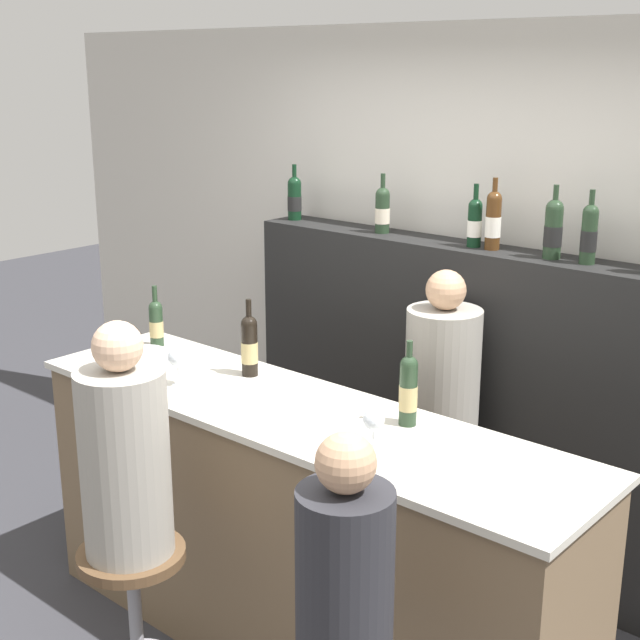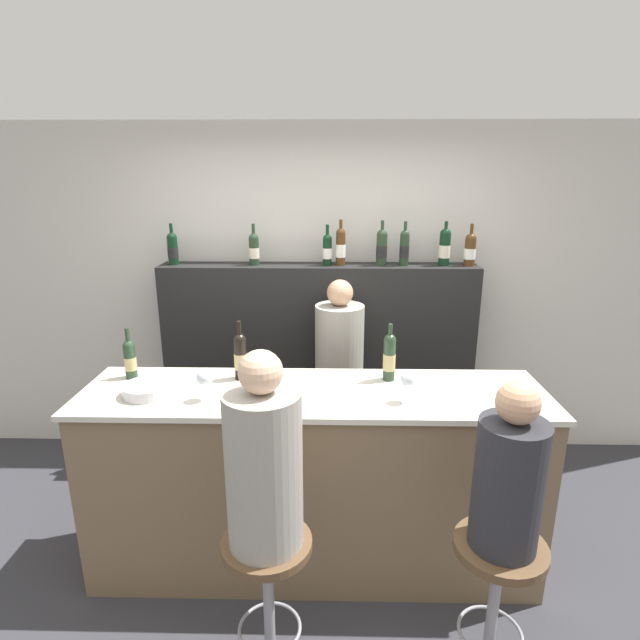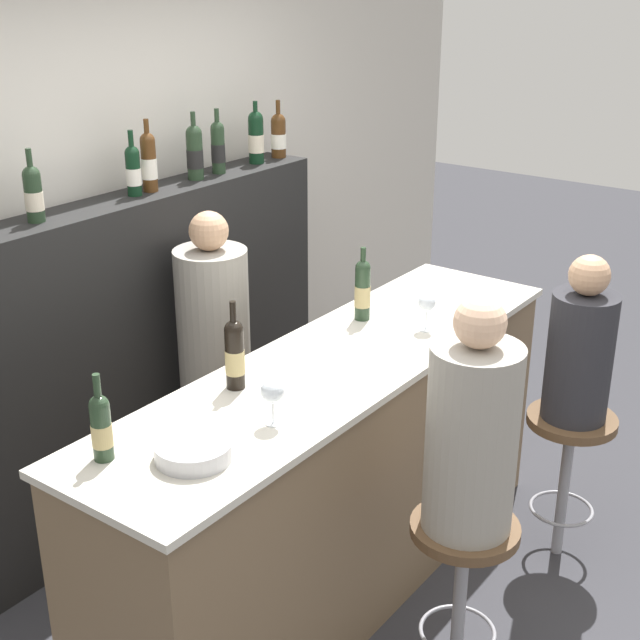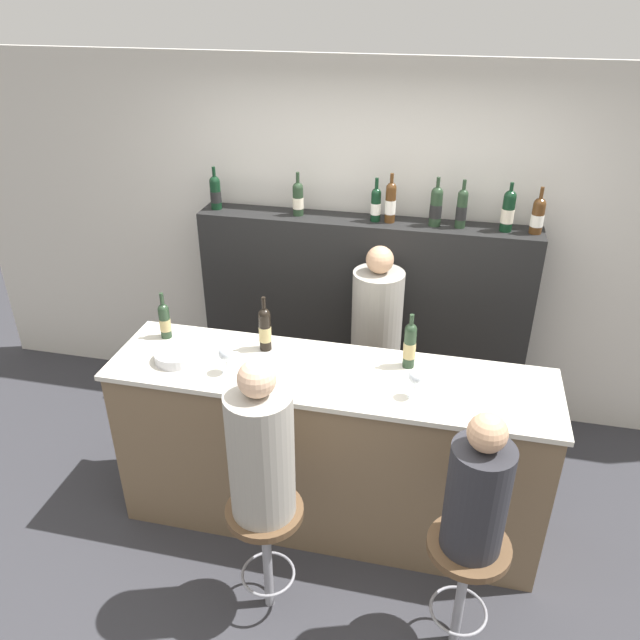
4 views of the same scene
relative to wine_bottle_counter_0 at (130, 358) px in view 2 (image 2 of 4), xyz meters
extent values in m
plane|color=#333338|center=(1.05, -0.47, -1.22)|extent=(16.00, 16.00, 0.00)
cube|color=beige|center=(1.05, 1.23, 0.08)|extent=(6.40, 0.05, 2.60)
cube|color=brown|center=(1.05, -0.16, -0.68)|extent=(2.47, 0.61, 1.07)
cube|color=beige|center=(1.05, -0.16, -0.13)|extent=(2.51, 0.65, 0.03)
cube|color=black|center=(1.05, 1.01, -0.43)|extent=(2.35, 0.28, 1.58)
cylinder|color=#233823|center=(0.00, 0.00, -0.02)|extent=(0.07, 0.07, 0.19)
cylinder|color=tan|center=(0.00, 0.00, -0.03)|extent=(0.07, 0.07, 0.08)
sphere|color=#233823|center=(0.00, 0.00, 0.07)|extent=(0.07, 0.07, 0.07)
cylinder|color=#233823|center=(0.00, 0.00, 0.13)|extent=(0.02, 0.02, 0.09)
cylinder|color=black|center=(0.63, 0.00, 0.00)|extent=(0.07, 0.07, 0.23)
cylinder|color=tan|center=(0.63, 0.00, -0.01)|extent=(0.07, 0.07, 0.09)
sphere|color=black|center=(0.63, 0.00, 0.11)|extent=(0.07, 0.07, 0.07)
cylinder|color=black|center=(0.63, 0.00, 0.18)|extent=(0.02, 0.02, 0.10)
cylinder|color=#233823|center=(1.47, 0.00, 0.00)|extent=(0.07, 0.07, 0.24)
cylinder|color=tan|center=(1.47, 0.00, -0.01)|extent=(0.07, 0.07, 0.09)
sphere|color=#233823|center=(1.47, 0.00, 0.12)|extent=(0.07, 0.07, 0.07)
cylinder|color=#233823|center=(1.47, 0.00, 0.17)|extent=(0.02, 0.02, 0.08)
cylinder|color=black|center=(-0.03, 1.01, 0.46)|extent=(0.07, 0.07, 0.20)
cylinder|color=black|center=(-0.03, 1.01, 0.45)|extent=(0.08, 0.08, 0.08)
sphere|color=black|center=(-0.03, 1.01, 0.56)|extent=(0.07, 0.07, 0.07)
cylinder|color=black|center=(-0.03, 1.01, 0.62)|extent=(0.02, 0.02, 0.09)
cylinder|color=#233823|center=(0.57, 1.01, 0.46)|extent=(0.07, 0.07, 0.19)
cylinder|color=beige|center=(0.57, 1.01, 0.45)|extent=(0.08, 0.08, 0.08)
sphere|color=#233823|center=(0.57, 1.01, 0.55)|extent=(0.07, 0.07, 0.07)
cylinder|color=#233823|center=(0.57, 1.01, 0.62)|extent=(0.02, 0.02, 0.09)
cylinder|color=black|center=(1.11, 1.01, 0.46)|extent=(0.07, 0.07, 0.19)
cylinder|color=white|center=(1.11, 1.01, 0.45)|extent=(0.07, 0.07, 0.08)
sphere|color=black|center=(1.11, 1.01, 0.55)|extent=(0.07, 0.07, 0.07)
cylinder|color=black|center=(1.11, 1.01, 0.61)|extent=(0.02, 0.02, 0.09)
cylinder|color=#4C2D14|center=(1.21, 1.01, 0.48)|extent=(0.07, 0.07, 0.23)
cylinder|color=white|center=(1.21, 1.01, 0.47)|extent=(0.07, 0.07, 0.09)
sphere|color=#4C2D14|center=(1.21, 1.01, 0.60)|extent=(0.07, 0.07, 0.07)
cylinder|color=#4C2D14|center=(1.21, 1.01, 0.65)|extent=(0.02, 0.02, 0.08)
cylinder|color=#233823|center=(1.51, 1.01, 0.47)|extent=(0.08, 0.08, 0.22)
cylinder|color=black|center=(1.51, 1.01, 0.46)|extent=(0.08, 0.08, 0.09)
sphere|color=#233823|center=(1.51, 1.01, 0.58)|extent=(0.08, 0.08, 0.08)
cylinder|color=#233823|center=(1.51, 1.01, 0.64)|extent=(0.02, 0.02, 0.09)
cylinder|color=#233823|center=(1.67, 1.01, 0.47)|extent=(0.07, 0.07, 0.22)
cylinder|color=black|center=(1.67, 1.01, 0.46)|extent=(0.07, 0.07, 0.09)
sphere|color=#233823|center=(1.67, 1.01, 0.58)|extent=(0.07, 0.07, 0.07)
cylinder|color=#233823|center=(1.67, 1.01, 0.64)|extent=(0.02, 0.02, 0.08)
cylinder|color=black|center=(1.96, 1.01, 0.48)|extent=(0.08, 0.08, 0.23)
cylinder|color=beige|center=(1.96, 1.01, 0.46)|extent=(0.08, 0.08, 0.09)
sphere|color=black|center=(1.96, 1.01, 0.59)|extent=(0.08, 0.08, 0.08)
cylinder|color=black|center=(1.96, 1.01, 0.64)|extent=(0.02, 0.02, 0.07)
cylinder|color=#4C2D14|center=(2.15, 1.01, 0.46)|extent=(0.08, 0.08, 0.19)
cylinder|color=white|center=(2.15, 1.01, 0.45)|extent=(0.08, 0.08, 0.08)
sphere|color=#4C2D14|center=(2.15, 1.01, 0.55)|extent=(0.08, 0.08, 0.08)
cylinder|color=#4C2D14|center=(2.15, 1.01, 0.62)|extent=(0.02, 0.02, 0.09)
cylinder|color=silver|center=(0.50, -0.29, -0.11)|extent=(0.06, 0.06, 0.00)
cylinder|color=silver|center=(0.50, -0.29, -0.07)|extent=(0.01, 0.01, 0.08)
sphere|color=silver|center=(0.50, -0.29, 0.01)|extent=(0.08, 0.08, 0.08)
cylinder|color=silver|center=(1.53, -0.29, -0.11)|extent=(0.07, 0.07, 0.00)
cylinder|color=silver|center=(1.53, -0.29, -0.07)|extent=(0.01, 0.01, 0.09)
sphere|color=silver|center=(1.53, -0.29, 0.01)|extent=(0.08, 0.08, 0.08)
cylinder|color=#B7B7BC|center=(0.17, -0.23, -0.09)|extent=(0.25, 0.25, 0.06)
cylinder|color=gray|center=(0.87, -0.85, -0.88)|extent=(0.05, 0.05, 0.67)
torus|color=gray|center=(0.87, -0.85, -0.98)|extent=(0.29, 0.29, 0.02)
cylinder|color=brown|center=(0.87, -0.85, -0.52)|extent=(0.39, 0.39, 0.04)
cylinder|color=gray|center=(0.87, -0.85, -0.16)|extent=(0.32, 0.32, 0.69)
sphere|color=#D8AD8C|center=(0.87, -0.85, 0.27)|extent=(0.18, 0.18, 0.18)
cylinder|color=gray|center=(1.87, -0.85, -0.88)|extent=(0.05, 0.05, 0.67)
torus|color=gray|center=(1.87, -0.85, -0.98)|extent=(0.29, 0.29, 0.02)
cylinder|color=brown|center=(1.87, -0.85, -0.52)|extent=(0.39, 0.39, 0.04)
cylinder|color=#28282D|center=(1.87, -0.85, -0.22)|extent=(0.28, 0.28, 0.57)
sphere|color=tan|center=(1.87, -0.85, 0.15)|extent=(0.17, 0.17, 0.17)
cylinder|color=gray|center=(1.20, 0.65, -0.53)|extent=(0.34, 0.34, 1.36)
sphere|color=tan|center=(1.20, 0.65, 0.24)|extent=(0.18, 0.18, 0.18)
camera|label=1|loc=(3.25, -2.56, 1.19)|focal=50.00mm
camera|label=2|loc=(1.13, -2.63, 1.00)|focal=28.00mm
camera|label=3|loc=(-1.57, -2.01, 1.36)|focal=50.00mm
camera|label=4|loc=(1.64, -2.99, 1.81)|focal=35.00mm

